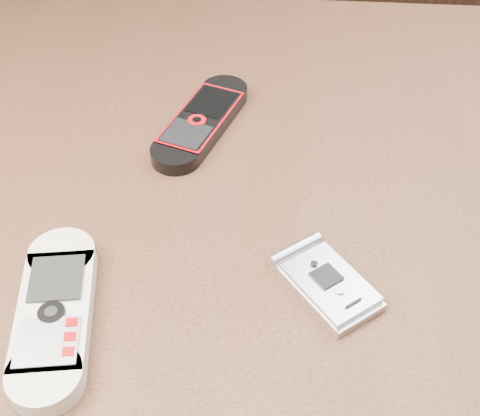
% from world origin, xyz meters
% --- Properties ---
extents(table, '(1.20, 0.80, 0.75)m').
position_xyz_m(table, '(0.00, 0.00, 0.64)').
color(table, black).
rests_on(table, ground).
extents(nokia_white, '(0.08, 0.17, 0.02)m').
position_xyz_m(nokia_white, '(-0.12, -0.12, 0.76)').
color(nokia_white, beige).
rests_on(nokia_white, table).
extents(nokia_black_red, '(0.10, 0.16, 0.02)m').
position_xyz_m(nokia_black_red, '(-0.04, 0.12, 0.76)').
color(nokia_black_red, black).
rests_on(nokia_black_red, table).
extents(motorola_razr, '(0.09, 0.10, 0.01)m').
position_xyz_m(motorola_razr, '(0.08, -0.07, 0.76)').
color(motorola_razr, silver).
rests_on(motorola_razr, table).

